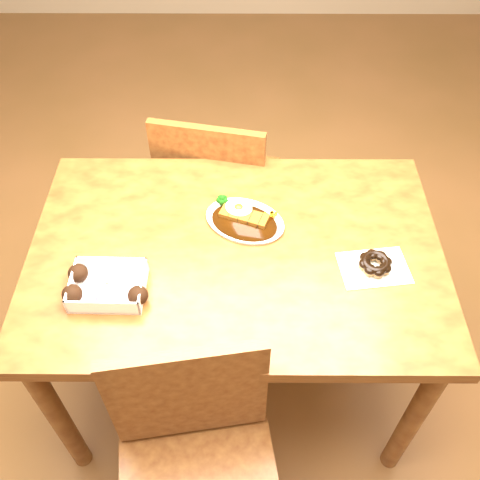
{
  "coord_description": "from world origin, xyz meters",
  "views": [
    {
      "loc": [
        0.02,
        -1.0,
        1.93
      ],
      "look_at": [
        0.01,
        -0.02,
        0.81
      ],
      "focal_mm": 40.0,
      "sensor_mm": 36.0,
      "label": 1
    }
  ],
  "objects_px": {
    "table": "(236,270)",
    "donut_box": "(105,285)",
    "chair_far": "(218,190)",
    "katsu_curry_plate": "(244,218)",
    "chair_near": "(198,471)",
    "pon_de_ring": "(375,264)"
  },
  "relations": [
    {
      "from": "chair_far",
      "to": "pon_de_ring",
      "type": "xyz_separation_m",
      "value": [
        0.47,
        -0.61,
        0.29
      ]
    },
    {
      "from": "chair_near",
      "to": "katsu_curry_plate",
      "type": "relative_size",
      "value": 2.99
    },
    {
      "from": "chair_far",
      "to": "pon_de_ring",
      "type": "bearing_deg",
      "value": 138.85
    },
    {
      "from": "table",
      "to": "chair_far",
      "type": "height_order",
      "value": "chair_far"
    },
    {
      "from": "katsu_curry_plate",
      "to": "donut_box",
      "type": "bearing_deg",
      "value": -144.53
    },
    {
      "from": "table",
      "to": "donut_box",
      "type": "xyz_separation_m",
      "value": [
        -0.35,
        -0.15,
        0.13
      ]
    },
    {
      "from": "table",
      "to": "katsu_curry_plate",
      "type": "relative_size",
      "value": 4.12
    },
    {
      "from": "table",
      "to": "pon_de_ring",
      "type": "distance_m",
      "value": 0.41
    },
    {
      "from": "katsu_curry_plate",
      "to": "donut_box",
      "type": "relative_size",
      "value": 1.28
    },
    {
      "from": "table",
      "to": "chair_far",
      "type": "xyz_separation_m",
      "value": [
        -0.08,
        0.54,
        -0.17
      ]
    },
    {
      "from": "chair_near",
      "to": "pon_de_ring",
      "type": "relative_size",
      "value": 4.2
    },
    {
      "from": "table",
      "to": "donut_box",
      "type": "relative_size",
      "value": 5.26
    },
    {
      "from": "donut_box",
      "to": "katsu_curry_plate",
      "type": "bearing_deg",
      "value": 35.47
    },
    {
      "from": "table",
      "to": "donut_box",
      "type": "bearing_deg",
      "value": -156.01
    },
    {
      "from": "katsu_curry_plate",
      "to": "chair_far",
      "type": "bearing_deg",
      "value": 103.39
    },
    {
      "from": "table",
      "to": "chair_near",
      "type": "relative_size",
      "value": 1.38
    },
    {
      "from": "chair_near",
      "to": "donut_box",
      "type": "height_order",
      "value": "chair_near"
    },
    {
      "from": "table",
      "to": "donut_box",
      "type": "height_order",
      "value": "donut_box"
    },
    {
      "from": "table",
      "to": "chair_near",
      "type": "bearing_deg",
      "value": -100.23
    },
    {
      "from": "chair_far",
      "to": "donut_box",
      "type": "distance_m",
      "value": 0.8
    },
    {
      "from": "chair_far",
      "to": "pon_de_ring",
      "type": "distance_m",
      "value": 0.82
    },
    {
      "from": "chair_far",
      "to": "chair_near",
      "type": "xyz_separation_m",
      "value": [
        -0.02,
        -1.07,
        0.0
      ]
    }
  ]
}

